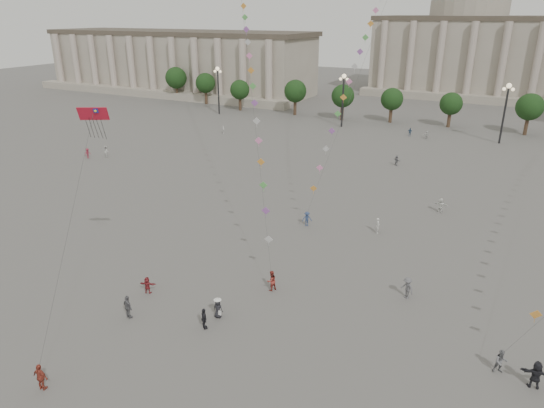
% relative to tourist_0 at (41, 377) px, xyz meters
% --- Properties ---
extents(ground, '(360.00, 360.00, 0.00)m').
position_rel_tourist_0_xyz_m(ground, '(6.34, 10.00, -0.94)').
color(ground, '#575552').
rests_on(ground, ground).
extents(hall_west, '(84.00, 26.22, 17.20)m').
position_rel_tourist_0_xyz_m(hall_west, '(-68.66, 103.89, 7.49)').
color(hall_west, gray).
rests_on(hall_west, ground).
extents(hall_central, '(48.30, 34.30, 35.50)m').
position_rel_tourist_0_xyz_m(hall_central, '(6.34, 139.22, 13.30)').
color(hall_central, gray).
rests_on(hall_central, ground).
extents(tree_row, '(137.12, 5.12, 8.00)m').
position_rel_tourist_0_xyz_m(tree_row, '(6.34, 88.00, 4.46)').
color(tree_row, '#3B2B1D').
rests_on(tree_row, ground).
extents(lamp_post_far_west, '(2.00, 0.90, 10.65)m').
position_rel_tourist_0_xyz_m(lamp_post_far_west, '(-38.66, 80.00, 6.42)').
color(lamp_post_far_west, '#262628').
rests_on(lamp_post_far_west, ground).
extents(lamp_post_mid_west, '(2.00, 0.90, 10.65)m').
position_rel_tourist_0_xyz_m(lamp_post_mid_west, '(-8.66, 80.00, 6.42)').
color(lamp_post_mid_west, '#262628').
rests_on(lamp_post_mid_west, ground).
extents(lamp_post_mid_east, '(2.00, 0.90, 10.65)m').
position_rel_tourist_0_xyz_m(lamp_post_mid_east, '(21.34, 80.00, 6.42)').
color(lamp_post_mid_east, '#262628').
rests_on(lamp_post_mid_east, ground).
extents(person_crowd_0, '(0.94, 0.42, 1.58)m').
position_rel_tourist_0_xyz_m(person_crowd_0, '(5.73, 78.00, -0.15)').
color(person_crowd_0, '#335174').
rests_on(person_crowd_0, ground).
extents(person_crowd_1, '(1.15, 1.10, 1.86)m').
position_rel_tourist_0_xyz_m(person_crowd_1, '(-35.23, 41.03, -0.00)').
color(person_crowd_1, silver).
rests_on(person_crowd_1, ground).
extents(person_crowd_2, '(0.76, 1.14, 1.65)m').
position_rel_tourist_0_xyz_m(person_crowd_2, '(-37.37, 39.06, -0.11)').
color(person_crowd_2, maroon).
rests_on(person_crowd_2, ground).
extents(person_crowd_3, '(1.84, 0.79, 1.93)m').
position_rel_tourist_0_xyz_m(person_crowd_3, '(27.38, 14.22, 0.03)').
color(person_crowd_3, '#232328').
rests_on(person_crowd_3, ground).
extents(person_crowd_4, '(1.30, 1.25, 1.48)m').
position_rel_tourist_0_xyz_m(person_crowd_4, '(8.96, 77.38, -0.20)').
color(person_crowd_4, beige).
rests_on(person_crowd_4, ground).
extents(person_crowd_6, '(1.40, 1.22, 1.88)m').
position_rel_tourist_0_xyz_m(person_crowd_6, '(17.91, 20.94, 0.00)').
color(person_crowd_6, '#58575C').
rests_on(person_crowd_6, ground).
extents(person_crowd_7, '(1.67, 0.68, 1.75)m').
position_rel_tourist_0_xyz_m(person_crowd_7, '(17.27, 41.41, -0.06)').
color(person_crowd_7, white).
rests_on(person_crowd_7, ground).
extents(person_crowd_10, '(0.51, 0.62, 1.48)m').
position_rel_tourist_0_xyz_m(person_crowd_10, '(-27.21, 63.83, -0.20)').
color(person_crowd_10, beige).
rests_on(person_crowd_10, ground).
extents(person_crowd_12, '(1.42, 1.25, 1.56)m').
position_rel_tourist_0_xyz_m(person_crowd_12, '(8.09, 57.89, -0.16)').
color(person_crowd_12, slate).
rests_on(person_crowd_12, ground).
extents(person_crowd_13, '(0.62, 0.74, 1.72)m').
position_rel_tourist_0_xyz_m(person_crowd_13, '(12.27, 32.33, -0.08)').
color(person_crowd_13, silver).
rests_on(person_crowd_13, ground).
extents(tourist_0, '(1.13, 0.55, 1.87)m').
position_rel_tourist_0_xyz_m(tourist_0, '(0.00, 0.00, 0.00)').
color(tourist_0, '#983829').
rests_on(tourist_0, ground).
extents(tourist_1, '(1.03, 0.96, 1.71)m').
position_rel_tourist_0_xyz_m(tourist_1, '(5.43, 9.85, -0.08)').
color(tourist_1, black).
rests_on(tourist_1, ground).
extents(tourist_2, '(1.45, 0.86, 1.49)m').
position_rel_tourist_0_xyz_m(tourist_2, '(-1.63, 11.78, -0.19)').
color(tourist_2, maroon).
rests_on(tourist_2, ground).
extents(tourist_3, '(1.22, 0.80, 1.93)m').
position_rel_tourist_0_xyz_m(tourist_3, '(-0.55, 8.32, 0.03)').
color(tourist_3, '#5B5A5F').
rests_on(tourist_3, ground).
extents(kite_flyer_0, '(1.02, 1.10, 1.81)m').
position_rel_tourist_0_xyz_m(kite_flyer_0, '(7.42, 16.93, -0.03)').
color(kite_flyer_0, maroon).
rests_on(kite_flyer_0, ground).
extents(kite_flyer_1, '(1.25, 1.10, 1.68)m').
position_rel_tourist_0_xyz_m(kite_flyer_1, '(4.81, 30.59, -0.10)').
color(kite_flyer_1, navy).
rests_on(kite_flyer_1, ground).
extents(kite_flyer_2, '(1.01, 0.92, 1.70)m').
position_rel_tourist_0_xyz_m(kite_flyer_2, '(25.36, 14.73, -0.08)').
color(kite_flyer_2, slate).
rests_on(kite_flyer_2, ground).
extents(hat_person, '(0.79, 0.60, 1.69)m').
position_rel_tourist_0_xyz_m(hat_person, '(5.56, 11.52, -0.10)').
color(hat_person, black).
rests_on(hat_person, ground).
extents(dragon_kite, '(3.26, 6.25, 17.87)m').
position_rel_tourist_0_xyz_m(dragon_kite, '(-4.27, 10.86, 13.31)').
color(dragon_kite, '#B01227').
rests_on(dragon_kite, ground).
extents(kite_train_west, '(29.22, 42.64, 63.56)m').
position_rel_tourist_0_xyz_m(kite_train_west, '(-7.95, 39.82, 19.90)').
color(kite_train_west, '#3F3F3F').
rests_on(kite_train_west, ground).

